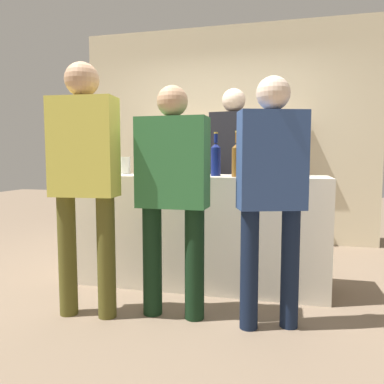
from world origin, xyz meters
name	(u,v)px	position (x,y,z in m)	size (l,w,h in m)	color
ground_plane	(192,284)	(0.00, 0.00, 0.00)	(16.00, 16.00, 0.00)	#7A6651
bar_counter	(192,230)	(0.00, 0.00, 0.48)	(2.26, 0.53, 0.96)	beige
back_wall	(225,135)	(0.00, 1.87, 1.40)	(3.86, 0.12, 2.80)	beige
back_shelf	(222,160)	(-0.01, 1.69, 1.07)	(2.07, 0.18, 1.60)	#897056
counter_bottle_0	(237,159)	(0.40, -0.14, 1.10)	(0.08, 0.08, 0.36)	brown
counter_bottle_1	(294,161)	(0.85, 0.06, 1.08)	(0.09, 0.09, 0.33)	black
counter_bottle_2	(216,159)	(0.21, -0.04, 1.10)	(0.08, 0.08, 0.36)	#0F1956
counter_bottle_3	(290,161)	(0.81, -0.13, 1.08)	(0.07, 0.07, 0.32)	black
counter_bottle_4	(144,161)	(-0.45, 0.02, 1.08)	(0.07, 0.07, 0.31)	brown
cork_jar	(123,165)	(-0.69, 0.11, 1.04)	(0.14, 0.14, 0.16)	silver
server_behind_counter	(233,162)	(0.26, 0.71, 1.06)	(0.48, 0.25, 1.80)	black
customer_left	(84,170)	(-0.56, -0.81, 1.03)	(0.46, 0.23, 1.75)	brown
customer_right	(271,183)	(0.69, -0.70, 0.95)	(0.46, 0.31, 1.62)	#121C33
customer_center	(173,186)	(0.03, -0.68, 0.92)	(0.48, 0.22, 1.59)	black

